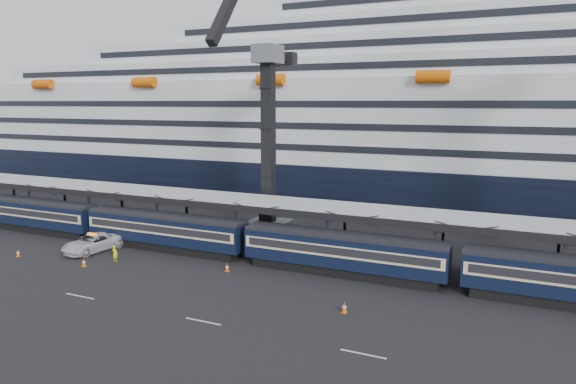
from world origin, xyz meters
name	(u,v)px	position (x,y,z in m)	size (l,w,h in m)	color
ground	(407,334)	(0.00, 0.00, 0.00)	(260.00, 260.00, 0.00)	black
train	(378,256)	(-4.65, 10.00, 2.20)	(133.05, 3.00, 4.05)	black
canopy	(440,218)	(0.00, 14.00, 5.25)	(130.00, 6.25, 5.53)	#919498
cruise_ship	(466,126)	(-1.08, 45.99, 12.34)	(214.09, 28.84, 34.00)	black
crane_dark_near	(267,136)	(-20.00, 18.59, 11.93)	(4.50, 17.75, 35.08)	#4F5257
pickup_truck	(93,243)	(-34.72, 6.26, 0.92)	(3.04, 6.60, 1.83)	silver
worker	(115,253)	(-30.09, 4.54, 0.81)	(0.59, 0.39, 1.63)	#DEEC0C
traffic_cone_a	(18,253)	(-40.36, 1.64, 0.38)	(0.39, 0.39, 0.78)	#D55706
traffic_cone_b	(84,262)	(-31.66, 1.99, 0.41)	(0.42, 0.42, 0.83)	#D55706
traffic_cone_c	(227,267)	(-18.21, 6.43, 0.39)	(0.39, 0.39, 0.79)	#D55706
traffic_cone_d	(344,307)	(-5.11, 1.73, 0.43)	(0.44, 0.44, 0.87)	#D55706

